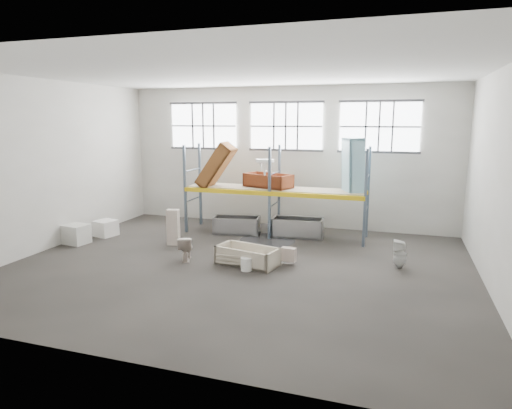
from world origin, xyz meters
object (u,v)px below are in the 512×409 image
at_px(steel_tub_left, 237,225).
at_px(carton_near, 76,234).
at_px(bucket, 246,264).
at_px(blue_tub_upright, 353,166).
at_px(bathtub_beige, 247,256).
at_px(toilet_white, 400,254).
at_px(rust_tub_flat, 268,181).
at_px(steel_tub_right, 298,227).
at_px(cistern_tall, 173,227).
at_px(toilet_beige, 186,248).

bearing_deg(steel_tub_left, carton_near, -147.61).
bearing_deg(bucket, blue_tub_upright, 59.93).
distance_m(bathtub_beige, toilet_white, 4.02).
bearing_deg(rust_tub_flat, carton_near, -150.02).
bearing_deg(carton_near, bucket, -7.19).
bearing_deg(rust_tub_flat, steel_tub_right, -5.07).
bearing_deg(bucket, cistern_tall, 151.96).
distance_m(cistern_tall, steel_tub_left, 2.39).
bearing_deg(blue_tub_upright, steel_tub_right, -176.69).
distance_m(steel_tub_right, carton_near, 7.10).
xyz_separation_m(cistern_tall, steel_tub_right, (3.45, 2.18, -0.25)).
distance_m(toilet_beige, blue_tub_upright, 5.80).
bearing_deg(carton_near, steel_tub_right, 25.02).
bearing_deg(toilet_white, blue_tub_upright, -150.94).
bearing_deg(steel_tub_left, toilet_beige, -95.50).
bearing_deg(cistern_tall, toilet_white, -9.60).
bearing_deg(toilet_beige, steel_tub_left, -115.55).
xyz_separation_m(toilet_white, rust_tub_flat, (-4.32, 2.40, 1.45)).
bearing_deg(steel_tub_right, toilet_white, -35.27).
distance_m(toilet_beige, rust_tub_flat, 4.06).
distance_m(steel_tub_left, blue_tub_upright, 4.36).
bearing_deg(blue_tub_upright, toilet_beige, -139.20).
bearing_deg(carton_near, cistern_tall, 15.43).
bearing_deg(blue_tub_upright, toilet_white, -57.40).
bearing_deg(steel_tub_left, toilet_white, -21.12).
distance_m(cistern_tall, carton_near, 3.10).
distance_m(bucket, carton_near, 5.97).
xyz_separation_m(bathtub_beige, toilet_beige, (-1.75, -0.16, 0.10)).
height_order(cistern_tall, carton_near, cistern_tall).
height_order(steel_tub_left, bucket, steel_tub_left).
distance_m(bathtub_beige, steel_tub_right, 3.35).
distance_m(toilet_beige, carton_near, 4.07).
height_order(blue_tub_upright, bucket, blue_tub_upright).
distance_m(rust_tub_flat, blue_tub_upright, 2.84).
bearing_deg(carton_near, steel_tub_left, 32.39).
height_order(bathtub_beige, steel_tub_right, steel_tub_right).
bearing_deg(rust_tub_flat, steel_tub_left, -161.72).
distance_m(toilet_white, rust_tub_flat, 5.14).
relative_size(rust_tub_flat, bucket, 4.76).
relative_size(toilet_white, rust_tub_flat, 0.46).
bearing_deg(carton_near, rust_tub_flat, 29.98).
bearing_deg(steel_tub_right, toilet_beige, -124.72).
height_order(bathtub_beige, cistern_tall, cistern_tall).
xyz_separation_m(cistern_tall, bucket, (2.94, -1.57, -0.39)).
height_order(steel_tub_right, carton_near, steel_tub_right).
xyz_separation_m(bathtub_beige, toilet_white, (3.89, 0.99, 0.13)).
xyz_separation_m(cistern_tall, carton_near, (-2.98, -0.82, -0.26)).
distance_m(cistern_tall, blue_tub_upright, 5.94).
bearing_deg(steel_tub_right, cistern_tall, -147.74).
relative_size(toilet_beige, blue_tub_upright, 0.39).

